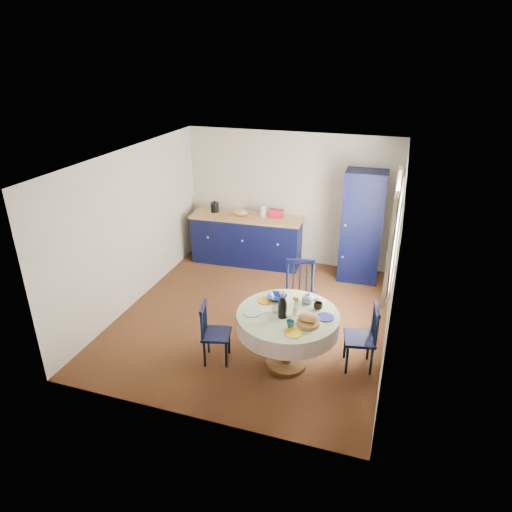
{
  "coord_description": "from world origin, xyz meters",
  "views": [
    {
      "loc": [
        1.93,
        -5.81,
        3.83
      ],
      "look_at": [
        -0.01,
        0.2,
        0.96
      ],
      "focal_mm": 32.0,
      "sensor_mm": 36.0,
      "label": 1
    }
  ],
  "objects": [
    {
      "name": "floor",
      "position": [
        0.0,
        0.0,
        0.0
      ],
      "size": [
        4.5,
        4.5,
        0.0
      ],
      "primitive_type": "plane",
      "color": "black",
      "rests_on": "ground"
    },
    {
      "name": "ceiling",
      "position": [
        0.0,
        0.0,
        2.5
      ],
      "size": [
        4.5,
        4.5,
        0.0
      ],
      "primitive_type": "plane",
      "rotation": [
        3.14,
        0.0,
        0.0
      ],
      "color": "white",
      "rests_on": "wall_back"
    },
    {
      "name": "wall_back",
      "position": [
        0.0,
        2.25,
        1.25
      ],
      "size": [
        4.0,
        0.02,
        2.5
      ],
      "primitive_type": "cube",
      "color": "beige",
      "rests_on": "floor"
    },
    {
      "name": "wall_left",
      "position": [
        -2.0,
        0.0,
        1.25
      ],
      "size": [
        0.02,
        4.5,
        2.5
      ],
      "primitive_type": "cube",
      "color": "beige",
      "rests_on": "floor"
    },
    {
      "name": "wall_right",
      "position": [
        2.0,
        0.0,
        1.25
      ],
      "size": [
        0.02,
        4.5,
        2.5
      ],
      "primitive_type": "cube",
      "color": "beige",
      "rests_on": "floor"
    },
    {
      "name": "window",
      "position": [
        1.95,
        0.3,
        1.52
      ],
      "size": [
        0.1,
        1.74,
        1.45
      ],
      "color": "white",
      "rests_on": "wall_right"
    },
    {
      "name": "kitchen_counter",
      "position": [
        -0.75,
        1.9,
        0.49
      ],
      "size": [
        2.16,
        0.77,
        1.19
      ],
      "rotation": [
        0.0,
        0.0,
        0.05
      ],
      "color": "black",
      "rests_on": "floor"
    },
    {
      "name": "pantry_cabinet",
      "position": [
        1.4,
        1.85,
        1.0
      ],
      "size": [
        0.71,
        0.52,
        1.99
      ],
      "rotation": [
        0.0,
        0.0,
        0.03
      ],
      "color": "black",
      "rests_on": "floor"
    },
    {
      "name": "dining_table",
      "position": [
        0.81,
        -1.0,
        0.67
      ],
      "size": [
        1.3,
        1.3,
        1.07
      ],
      "color": "#523417",
      "rests_on": "floor"
    },
    {
      "name": "chair_left",
      "position": [
        -0.15,
        -1.19,
        0.43
      ],
      "size": [
        0.44,
        0.45,
        0.84
      ],
      "rotation": [
        0.0,
        0.0,
        1.81
      ],
      "color": "black",
      "rests_on": "floor"
    },
    {
      "name": "chair_far",
      "position": [
        0.73,
        -0.03,
        0.52
      ],
      "size": [
        0.55,
        0.53,
        1.04
      ],
      "rotation": [
        0.0,
        0.0,
        0.22
      ],
      "color": "black",
      "rests_on": "floor"
    },
    {
      "name": "chair_right",
      "position": [
        1.73,
        -0.73,
        0.46
      ],
      "size": [
        0.46,
        0.47,
        0.9
      ],
      "rotation": [
        0.0,
        0.0,
        -1.37
      ],
      "color": "black",
      "rests_on": "floor"
    },
    {
      "name": "mug_a",
      "position": [
        0.65,
        -1.01,
        0.83
      ],
      "size": [
        0.11,
        0.11,
        0.09
      ],
      "primitive_type": "imported",
      "color": "silver",
      "rests_on": "dining_table"
    },
    {
      "name": "mug_b",
      "position": [
        0.9,
        -1.29,
        0.83
      ],
      "size": [
        0.1,
        0.1,
        0.09
      ],
      "primitive_type": "imported",
      "color": "#29636D",
      "rests_on": "dining_table"
    },
    {
      "name": "mug_c",
      "position": [
        1.14,
        -0.77,
        0.84
      ],
      "size": [
        0.12,
        0.12,
        0.1
      ],
      "primitive_type": "imported",
      "color": "black",
      "rests_on": "dining_table"
    },
    {
      "name": "mug_d",
      "position": [
        0.63,
        -0.64,
        0.83
      ],
      "size": [
        0.09,
        0.09,
        0.08
      ],
      "primitive_type": "imported",
      "color": "silver",
      "rests_on": "dining_table"
    },
    {
      "name": "cobalt_bowl",
      "position": [
        0.57,
        -0.7,
        0.82
      ],
      "size": [
        0.25,
        0.25,
        0.06
      ],
      "primitive_type": "imported",
      "color": "navy",
      "rests_on": "dining_table"
    }
  ]
}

